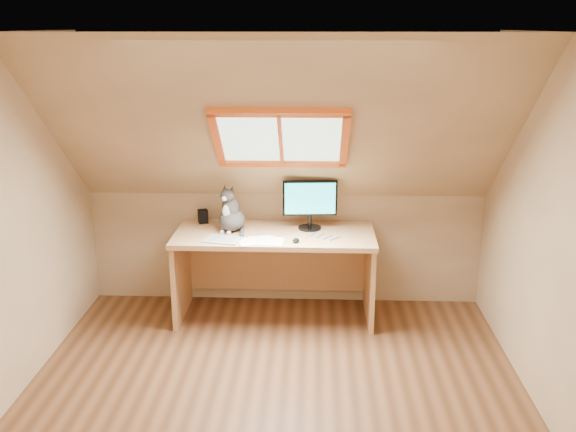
{
  "coord_description": "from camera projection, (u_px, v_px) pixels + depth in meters",
  "views": [
    {
      "loc": [
        0.26,
        -3.73,
        2.44
      ],
      "look_at": [
        0.06,
        1.0,
        1.03
      ],
      "focal_mm": 40.0,
      "sensor_mm": 36.0,
      "label": 1
    }
  ],
  "objects": [
    {
      "name": "mouse",
      "position": [
        296.0,
        240.0,
        5.14
      ],
      "size": [
        0.06,
        0.1,
        0.03
      ],
      "primitive_type": "ellipsoid",
      "rotation": [
        0.0,
        0.0,
        -0.07
      ],
      "color": "black",
      "rests_on": "desk"
    },
    {
      "name": "papers",
      "position": [
        255.0,
        242.0,
        5.14
      ],
      "size": [
        0.35,
        0.3,
        0.01
      ],
      "color": "white",
      "rests_on": "desk"
    },
    {
      "name": "room_shell",
      "position": [
        271.0,
        203.0,
        3.78
      ],
      "size": [
        3.52,
        3.52,
        2.41
      ],
      "color": "tan",
      "rests_on": "ground"
    },
    {
      "name": "cat",
      "position": [
        231.0,
        214.0,
        5.39
      ],
      "size": [
        0.31,
        0.34,
        0.41
      ],
      "color": "#45403D",
      "rests_on": "desk"
    },
    {
      "name": "desk",
      "position": [
        275.0,
        255.0,
        5.52
      ],
      "size": [
        1.68,
        0.73,
        0.77
      ],
      "color": "tan",
      "rests_on": "ground"
    },
    {
      "name": "graphics_tablet",
      "position": [
        223.0,
        240.0,
        5.18
      ],
      "size": [
        0.32,
        0.26,
        0.01
      ],
      "primitive_type": "cube",
      "rotation": [
        0.0,
        0.0,
        -0.22
      ],
      "color": "#B2B2B7",
      "rests_on": "desk"
    },
    {
      "name": "desk_speaker",
      "position": [
        203.0,
        216.0,
        5.63
      ],
      "size": [
        0.1,
        0.1,
        0.12
      ],
      "primitive_type": "cube",
      "rotation": [
        0.0,
        0.0,
        0.33
      ],
      "color": "black",
      "rests_on": "desk"
    },
    {
      "name": "ground",
      "position": [
        273.0,
        406.0,
        4.28
      ],
      "size": [
        3.5,
        3.5,
        0.0
      ],
      "primitive_type": "plane",
      "color": "brown",
      "rests_on": "ground"
    },
    {
      "name": "monitor",
      "position": [
        310.0,
        201.0,
        5.41
      ],
      "size": [
        0.46,
        0.19,
        0.42
      ],
      "color": "black",
      "rests_on": "desk"
    },
    {
      "name": "cables",
      "position": [
        312.0,
        237.0,
        5.25
      ],
      "size": [
        0.51,
        0.26,
        0.01
      ],
      "color": "silver",
      "rests_on": "desk"
    }
  ]
}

